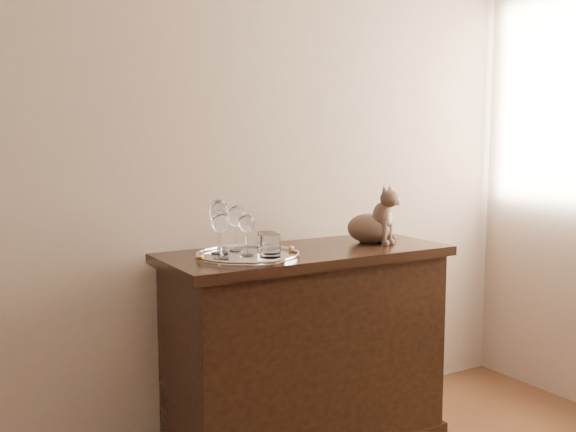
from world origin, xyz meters
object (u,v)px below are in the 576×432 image
sideboard (306,350)px  wine_glass_c (221,235)px  wine_glass_d (247,234)px  wine_glass_a (219,227)px  wine_glass_b (236,228)px  tumbler_c (267,242)px  tumbler_a (270,246)px  cat (369,214)px  tray (248,256)px

sideboard → wine_glass_c: 0.67m
wine_glass_d → wine_glass_a: bearing=131.3°
sideboard → wine_glass_b: 0.60m
wine_glass_b → tumbler_c: bearing=-47.8°
wine_glass_b → wine_glass_d: bearing=-95.2°
wine_glass_d → tumbler_c: (0.10, 0.02, -0.04)m
wine_glass_c → wine_glass_d: bearing=9.1°
tumbler_a → cat: size_ratio=0.34×
wine_glass_a → tumbler_c: 0.20m
wine_glass_d → tumbler_c: wine_glass_d is taller
tumbler_a → tumbler_c: size_ratio=1.06×
wine_glass_c → tumbler_a: 0.19m
tray → wine_glass_c: wine_glass_c is taller
tray → wine_glass_d: (-0.01, -0.00, 0.09)m
wine_glass_b → wine_glass_d: (-0.01, -0.11, -0.01)m
wine_glass_c → cat: bearing=5.0°
wine_glass_a → tumbler_a: wine_glass_a is taller
wine_glass_a → cat: size_ratio=0.82×
sideboard → tumbler_c: bearing=-174.6°
cat → tray: bearing=162.0°
tray → tumbler_a: size_ratio=4.55×
wine_glass_b → cat: 0.62m
sideboard → cat: 0.65m
sideboard → wine_glass_b: (-0.28, 0.08, 0.53)m
tray → wine_glass_c: bearing=-169.5°
tray → wine_glass_d: size_ratio=2.35×
tray → wine_glass_a: bearing=135.3°
wine_glass_c → wine_glass_d: (0.12, 0.02, -0.01)m
tumbler_a → wine_glass_d: bearing=127.4°
tray → cat: 0.63m
sideboard → cat: cat is taller
wine_glass_c → wine_glass_d: wine_glass_c is taller
cat → wine_glass_a: bearing=154.8°
wine_glass_d → tumbler_c: 0.11m
cat → sideboard: bearing=160.2°
sideboard → tumbler_c: size_ratio=14.47×
tray → wine_glass_c: (-0.12, -0.02, 0.10)m
wine_glass_b → tumbler_a: size_ratio=2.11×
wine_glass_b → wine_glass_c: (-0.13, -0.13, -0.00)m
sideboard → tumbler_c: 0.51m
tumbler_a → sideboard: bearing=25.6°
wine_glass_d → tumbler_c: size_ratio=2.05×
wine_glass_a → cat: cat is taller
sideboard → wine_glass_b: wine_glass_b is taller
wine_glass_d → wine_glass_b: bearing=84.8°
tray → wine_glass_b: size_ratio=2.15×
tumbler_a → cat: (0.57, 0.12, 0.08)m
tray → cat: (0.62, 0.04, 0.12)m
sideboard → tumbler_a: tumbler_a is taller
wine_glass_c → cat: 0.75m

